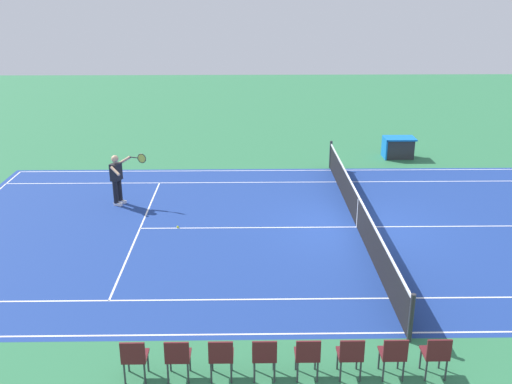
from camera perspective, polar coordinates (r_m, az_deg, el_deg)
ground_plane at (r=17.42m, az=9.89°, el=-3.41°), size 60.00×60.00×0.00m
court_slab at (r=17.42m, az=9.89°, el=-3.41°), size 24.20×11.40×0.00m
court_line_markings at (r=17.42m, az=9.89°, el=-3.40°), size 23.85×11.05×0.01m
tennis_net at (r=17.23m, az=9.98°, el=-1.91°), size 0.10×11.70×1.08m
tennis_player_near at (r=19.13m, az=-13.46°, el=1.45°), size 1.18×0.74×1.70m
tennis_ball at (r=17.24m, az=-7.69°, el=-3.42°), size 0.07×0.07×0.07m
spectator_chair_0 at (r=11.32m, az=17.29°, el=-14.89°), size 0.44×0.44×0.88m
spectator_chair_1 at (r=11.11m, az=13.35°, el=-15.20°), size 0.44×0.44×0.88m
spectator_chair_2 at (r=10.95m, az=9.27°, el=-15.45°), size 0.44×0.44×0.88m
spectator_chair_3 at (r=10.85m, az=5.08°, el=-15.62°), size 0.44×0.44×0.88m
spectator_chair_4 at (r=10.80m, az=0.83°, el=-15.72°), size 0.44×0.44×0.88m
spectator_chair_5 at (r=10.81m, az=-3.45°, el=-15.73°), size 0.44×0.44×0.88m
spectator_chair_6 at (r=10.87m, az=-7.69°, el=-15.66°), size 0.44×0.44×0.88m
spectator_chair_7 at (r=10.99m, az=-11.86°, el=-15.52°), size 0.44×0.44×0.88m
equipment_cart_tarped at (r=24.55m, az=13.80°, el=4.29°), size 1.25×0.84×0.85m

